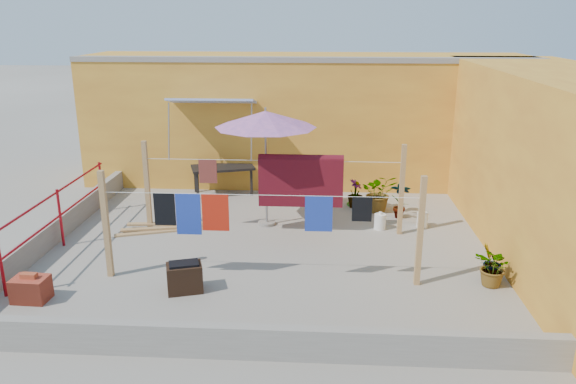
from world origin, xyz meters
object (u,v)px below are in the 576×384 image
object	(u,v)px
patio_umbrella	(266,120)
water_jug_b	(422,220)
plant_back_a	(379,193)
brick_stack	(31,289)
water_jug_a	(380,222)
outdoor_table	(223,169)
green_hose	(357,204)
white_basin	(394,343)
brazier	(185,277)

from	to	relation	value
patio_umbrella	water_jug_b	bearing A→B (deg)	0.79
water_jug_b	plant_back_a	size ratio (longest dim) A/B	0.41
patio_umbrella	brick_stack	world-z (taller)	patio_umbrella
water_jug_a	water_jug_b	xyz separation A→B (m)	(0.87, 0.17, -0.01)
outdoor_table	green_hose	bearing A→B (deg)	-11.75
plant_back_a	green_hose	bearing A→B (deg)	137.56
water_jug_b	outdoor_table	bearing A→B (deg)	155.73
outdoor_table	plant_back_a	bearing A→B (deg)	-16.37
outdoor_table	water_jug_a	world-z (taller)	outdoor_table
plant_back_a	outdoor_table	bearing A→B (deg)	163.63
white_basin	outdoor_table	bearing A→B (deg)	117.59
green_hose	brazier	bearing A→B (deg)	-123.53
outdoor_table	water_jug_b	world-z (taller)	outdoor_table
patio_umbrella	water_jug_a	bearing A→B (deg)	-3.22
white_basin	green_hose	world-z (taller)	white_basin
white_basin	plant_back_a	distance (m)	5.36
outdoor_table	green_hose	size ratio (longest dim) A/B	3.35
brazier	white_basin	distance (m)	3.36
patio_umbrella	brick_stack	distance (m)	5.13
brick_stack	white_basin	xyz separation A→B (m)	(5.31, -0.89, -0.15)
patio_umbrella	water_jug_a	world-z (taller)	patio_umbrella
water_jug_a	patio_umbrella	bearing A→B (deg)	176.78
brick_stack	outdoor_table	bearing A→B (deg)	70.37
water_jug_b	plant_back_a	bearing A→B (deg)	130.63
white_basin	brazier	bearing A→B (deg)	156.50
patio_umbrella	plant_back_a	bearing A→B (deg)	22.31
patio_umbrella	white_basin	bearing A→B (deg)	-64.38
plant_back_a	water_jug_a	bearing A→B (deg)	-93.81
outdoor_table	green_hose	xyz separation A→B (m)	(3.19, -0.66, -0.59)
water_jug_a	water_jug_b	distance (m)	0.89
water_jug_b	brazier	bearing A→B (deg)	-143.57
water_jug_a	plant_back_a	world-z (taller)	plant_back_a
patio_umbrella	plant_back_a	distance (m)	3.10
brick_stack	white_basin	distance (m)	5.39
water_jug_a	green_hose	xyz separation A→B (m)	(-0.37, 1.51, -0.13)
green_hose	plant_back_a	xyz separation A→B (m)	(0.44, -0.40, 0.40)
patio_umbrella	green_hose	distance (m)	3.20
patio_umbrella	water_jug_b	world-z (taller)	patio_umbrella
outdoor_table	brazier	distance (m)	5.09
brick_stack	brazier	bearing A→B (deg)	11.20
brazier	plant_back_a	size ratio (longest dim) A/B	0.72
patio_umbrella	water_jug_a	xyz separation A→B (m)	(2.30, -0.13, -2.01)
patio_umbrella	water_jug_b	xyz separation A→B (m)	(3.17, 0.04, -2.02)
patio_umbrella	brazier	size ratio (longest dim) A/B	3.96
water_jug_b	green_hose	xyz separation A→B (m)	(-1.24, 1.33, -0.12)
green_hose	plant_back_a	distance (m)	0.72
patio_umbrella	brick_stack	xyz separation A→B (m)	(-3.22, -3.47, -1.98)
patio_umbrella	water_jug_b	distance (m)	3.76
patio_umbrella	white_basin	size ratio (longest dim) A/B	5.24
patio_umbrella	brazier	distance (m)	3.72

